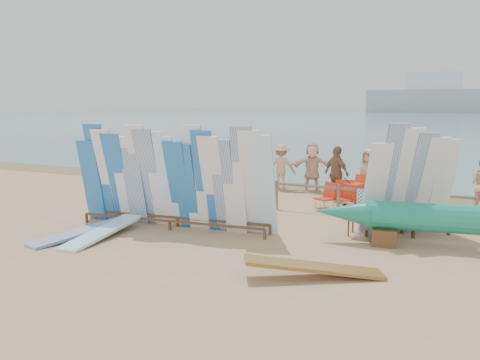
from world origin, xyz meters
The scene contains 26 objects.
ground centered at (0.00, 0.00, 0.00)m, with size 160.00×160.00×0.00m, color tan.
ocean centered at (0.00, 128.00, 0.00)m, with size 320.00×240.00×0.02m, color slate.
wet_sand_strip centered at (0.00, 7.20, 0.00)m, with size 40.00×2.60×0.01m, color olive.
distant_ship centered at (-12.00, 180.00, 5.31)m, with size 45.00×8.00×14.00m.
fence centered at (0.00, 3.00, 0.63)m, with size 12.08×0.08×0.90m.
main_surfboard_rack centered at (-1.48, -0.63, 1.27)m, with size 5.66×1.33×2.80m.
side_surfboard_rack centered at (4.24, 1.31, 1.28)m, with size 2.27×2.14×2.87m.
outrigger_canoe centered at (5.84, 0.58, 0.67)m, with size 7.38×1.82×1.05m.
vendor_table centered at (3.28, 0.84, 0.39)m, with size 0.89×0.63×1.18m.
flat_board_a centered at (-2.55, -2.21, 0.00)m, with size 0.56×2.70×0.07m, color #9CDCFA.
flat_board_e centered at (-3.07, -2.39, 0.00)m, with size 0.56×2.70×0.07m, color silver.
flat_board_c centered at (3.08, -2.71, 0.00)m, with size 0.56×2.70×0.07m, color olive.
beach_chair_left centered at (1.38, 3.74, 0.24)m, with size 0.73×0.73×0.82m.
beach_chair_right centered at (2.00, 3.84, 0.27)m, with size 0.74×0.76×0.91m.
stroller centered at (2.27, 4.07, 0.43)m, with size 0.78×0.91×1.06m.
beachgoer_7 centered at (2.89, 5.27, 0.87)m, with size 0.63×0.35×1.74m, color #8C6042.
beachgoer_4 centered at (1.36, 5.12, 0.94)m, with size 1.10×0.48×1.88m, color #8C6042.
beachgoer_6 centered at (2.39, 5.43, 0.90)m, with size 0.88×0.42×1.80m, color tan.
beachgoer_11 centered at (-5.81, 7.36, 0.85)m, with size 1.57×0.51×1.69m, color beige.
beachgoer_3 centered at (-1.26, 6.61, 0.88)m, with size 1.14×0.47×1.76m, color tan.
beachgoer_1 centered at (-2.33, 5.33, 0.88)m, with size 0.64×0.35×1.75m, color #8C6042.
beachgoer_5 centered at (-0.02, 6.68, 0.93)m, with size 1.72×0.56×1.86m, color beige.
beachgoer_2 centered at (-3.35, 4.67, 0.84)m, with size 0.81×0.39×1.67m, color beige.
beachgoer_9 centered at (4.41, 5.93, 0.78)m, with size 1.00×0.41×1.56m, color tan.
beachgoer_extra_1 centered at (-6.95, 6.35, 0.76)m, with size 0.90×0.39×1.53m, color #8C6042.
beachgoer_0 centered at (-3.53, 4.32, 0.89)m, with size 0.87×0.41×1.77m, color tan.
Camera 1 is at (5.89, -11.75, 3.32)m, focal length 38.00 mm.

